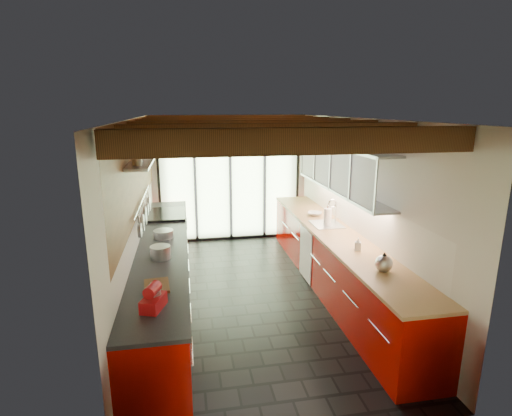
% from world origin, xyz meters
% --- Properties ---
extents(ground, '(5.50, 5.50, 0.00)m').
position_xyz_m(ground, '(0.00, 0.00, 0.00)').
color(ground, black).
rests_on(ground, ground).
extents(room_shell, '(5.50, 5.50, 5.50)m').
position_xyz_m(room_shell, '(0.00, 0.00, 1.65)').
color(room_shell, silver).
rests_on(room_shell, ground).
extents(ceiling_beams, '(3.14, 5.06, 4.90)m').
position_xyz_m(ceiling_beams, '(-0.00, 0.38, 2.46)').
color(ceiling_beams, '#593316').
rests_on(ceiling_beams, ground).
extents(glass_door, '(2.95, 0.10, 2.90)m').
position_xyz_m(glass_door, '(0.00, 2.69, 1.66)').
color(glass_door, '#C6EAAD').
rests_on(glass_door, ground).
extents(left_counter, '(0.68, 5.00, 0.92)m').
position_xyz_m(left_counter, '(-1.28, 0.00, 0.46)').
color(left_counter, '#A80800').
rests_on(left_counter, ground).
extents(range_stove, '(0.66, 0.90, 0.97)m').
position_xyz_m(range_stove, '(-1.28, 1.45, 0.47)').
color(range_stove, silver).
rests_on(range_stove, ground).
extents(right_counter, '(0.68, 5.00, 0.92)m').
position_xyz_m(right_counter, '(1.27, 0.00, 0.46)').
color(right_counter, '#A80800').
rests_on(right_counter, ground).
extents(sink_assembly, '(0.45, 0.52, 0.43)m').
position_xyz_m(sink_assembly, '(1.29, 0.40, 0.96)').
color(sink_assembly, silver).
rests_on(sink_assembly, right_counter).
extents(upper_cabinets_right, '(0.34, 3.00, 3.00)m').
position_xyz_m(upper_cabinets_right, '(1.43, 0.30, 1.85)').
color(upper_cabinets_right, silver).
rests_on(upper_cabinets_right, ground).
extents(left_wall_fixtures, '(0.28, 2.60, 0.96)m').
position_xyz_m(left_wall_fixtures, '(-1.47, 0.18, 1.85)').
color(left_wall_fixtures, silver).
rests_on(left_wall_fixtures, ground).
extents(stand_mixer, '(0.25, 0.32, 0.26)m').
position_xyz_m(stand_mixer, '(-1.27, -1.92, 1.02)').
color(stand_mixer, red).
rests_on(stand_mixer, left_counter).
extents(pot_large, '(0.29, 0.29, 0.16)m').
position_xyz_m(pot_large, '(-1.27, -0.63, 1.00)').
color(pot_large, silver).
rests_on(pot_large, left_counter).
extents(pot_small, '(0.34, 0.34, 0.11)m').
position_xyz_m(pot_small, '(-1.27, 0.21, 0.97)').
color(pot_small, silver).
rests_on(pot_small, left_counter).
extents(cutting_board, '(0.28, 0.38, 0.03)m').
position_xyz_m(cutting_board, '(-1.27, -1.47, 0.94)').
color(cutting_board, brown).
rests_on(cutting_board, left_counter).
extents(kettle, '(0.23, 0.27, 0.24)m').
position_xyz_m(kettle, '(1.27, -1.49, 1.02)').
color(kettle, silver).
rests_on(kettle, right_counter).
extents(paper_towel, '(0.16, 0.16, 0.33)m').
position_xyz_m(paper_towel, '(1.27, 0.36, 1.06)').
color(paper_towel, white).
rests_on(paper_towel, right_counter).
extents(soap_bottle, '(0.10, 0.10, 0.17)m').
position_xyz_m(soap_bottle, '(1.27, -0.79, 1.01)').
color(soap_bottle, silver).
rests_on(soap_bottle, right_counter).
extents(bowl, '(0.32, 0.32, 0.06)m').
position_xyz_m(bowl, '(1.27, 0.98, 0.95)').
color(bowl, silver).
rests_on(bowl, right_counter).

